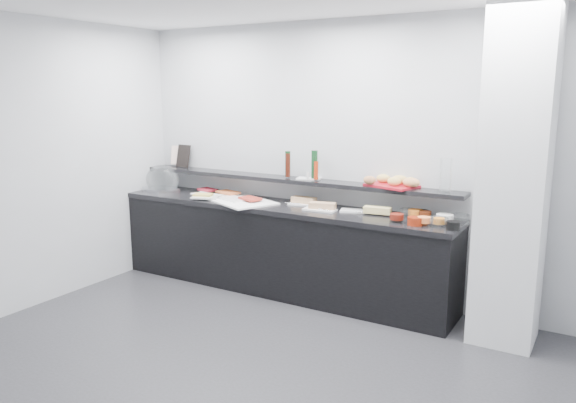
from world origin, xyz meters
The scene contains 56 objects.
ground centered at (0.00, 0.00, 0.00)m, with size 5.00×5.00×0.00m, color #2D2D30.
back_wall centered at (0.00, 2.00, 1.35)m, with size 5.00×0.02×2.70m, color #B1B4B8.
column centered at (1.50, 1.65, 1.35)m, with size 0.50×0.50×2.70m, color silver.
buffet_cabinet centered at (-0.70, 1.70, 0.42)m, with size 3.60×0.60×0.85m, color black.
counter_top centered at (-0.70, 1.70, 0.88)m, with size 3.62×0.62×0.05m, color black.
wall_shelf centered at (-0.70, 1.88, 1.13)m, with size 3.60×0.25×0.04m, color black.
cloche_base centered at (-2.26, 1.67, 0.92)m, with size 0.40×0.27×0.04m, color silver.
cloche_dome centered at (-2.27, 1.71, 1.03)m, with size 0.39×0.26×0.34m, color white.
linen_runner centered at (-1.26, 1.69, 0.91)m, with size 1.04×0.49×0.01m, color white.
platter_meat_a centered at (-1.61, 1.84, 0.92)m, with size 0.30×0.20×0.01m, color silver.
food_meat_a centered at (-1.72, 1.83, 0.94)m, with size 0.21×0.14×0.02m, color maroon.
platter_salmon centered at (-1.50, 1.84, 0.92)m, with size 0.33×0.22×0.01m, color silver.
food_salmon centered at (-1.42, 1.81, 0.94)m, with size 0.25×0.16×0.02m, color #D15C2A.
platter_cheese centered at (-1.50, 1.54, 0.92)m, with size 0.29×0.19×0.01m, color silver.
food_cheese centered at (-1.56, 1.56, 0.94)m, with size 0.19×0.12×0.02m, color gold.
platter_meat_b centered at (-1.21, 1.62, 0.92)m, with size 0.32×0.21×0.01m, color white.
food_meat_b centered at (-1.01, 1.64, 0.94)m, with size 0.23×0.14×0.02m, color maroon.
sandwich_plate_left centered at (-0.46, 1.82, 0.91)m, with size 0.34×0.15×0.01m, color white.
sandwich_food_left centered at (-0.49, 1.84, 0.94)m, with size 0.25×0.10×0.06m, color tan.
tongs_left centered at (-0.57, 1.75, 0.92)m, with size 0.01×0.01×0.16m, color silver.
sandwich_plate_mid centered at (-0.22, 1.65, 0.91)m, with size 0.32×0.14×0.01m, color white.
sandwich_food_mid centered at (-0.21, 1.68, 0.94)m, with size 0.25×0.10×0.06m, color tan.
tongs_mid centered at (-0.17, 1.63, 0.92)m, with size 0.01×0.01×0.16m, color silver.
sandwich_plate_right centered at (0.14, 1.80, 0.91)m, with size 0.37×0.16×0.01m, color white.
sandwich_food_right centered at (0.33, 1.76, 0.94)m, with size 0.25×0.10×0.06m, color #DFC975.
tongs_right centered at (0.22, 1.72, 0.92)m, with size 0.01×0.01×0.16m, color silver.
bowl_glass_fruit centered at (0.59, 1.83, 0.94)m, with size 0.15×0.15×0.07m, color white.
fill_glass_fruit centered at (0.66, 1.83, 0.95)m, with size 0.13×0.13×0.05m, color orange.
bowl_black_jam centered at (0.71, 1.85, 0.94)m, with size 0.13×0.13×0.07m, color black.
fill_black_jam centered at (0.76, 1.82, 0.95)m, with size 0.11×0.11×0.05m, color #5C220D.
bowl_glass_cream centered at (1.05, 1.83, 0.94)m, with size 0.19×0.19×0.07m, color white.
fill_glass_cream centered at (0.94, 1.78, 0.95)m, with size 0.15×0.15×0.05m, color white.
bowl_red_jam centered at (0.75, 1.54, 0.94)m, with size 0.13×0.13×0.07m, color maroon.
fill_red_jam centered at (0.58, 1.58, 0.95)m, with size 0.12×0.12×0.05m, color #61180D.
bowl_glass_salmon centered at (0.93, 1.63, 0.94)m, with size 0.17×0.17×0.07m, color white.
fill_glass_salmon centered at (0.82, 1.58, 0.95)m, with size 0.11×0.11×0.05m, color orange.
bowl_black_fruit centered at (1.07, 1.55, 0.94)m, with size 0.12×0.12×0.07m, color black.
fill_black_fruit centered at (0.94, 1.61, 0.95)m, with size 0.09×0.09×0.05m, color orange.
framed_print centered at (-2.15, 1.94, 1.28)m, with size 0.19×0.02×0.26m, color black.
print_art centered at (-2.26, 1.98, 1.28)m, with size 0.18×0.00×0.22m, color beige.
condiment_tray centered at (-0.48, 1.91, 1.16)m, with size 0.24×0.15×0.01m, color white.
bottle_green_a centered at (-0.71, 1.88, 1.29)m, with size 0.05×0.05×0.26m, color #0E3416.
bottle_brown centered at (-0.70, 1.86, 1.28)m, with size 0.05×0.05×0.24m, color #39130A.
bottle_green_b centered at (-0.42, 1.91, 1.30)m, with size 0.06×0.06×0.28m, color #0E3418.
bottle_hot centered at (-0.37, 1.85, 1.25)m, with size 0.04×0.04×0.18m, color #A5270B.
shaker_salt centered at (-0.35, 1.87, 1.20)m, with size 0.03×0.03×0.07m, color silver.
shaker_pepper centered at (-0.46, 1.85, 1.20)m, with size 0.03×0.03×0.07m, color silver.
bread_tray centered at (0.40, 1.90, 1.16)m, with size 0.44×0.31×0.02m, color #A6111F.
bread_roll_nw centered at (0.30, 1.96, 1.21)m, with size 0.13×0.08×0.08m, color #D6B051.
bread_roll_n centered at (0.45, 1.96, 1.21)m, with size 0.15×0.10×0.08m, color gold.
bread_roll_ne centered at (0.58, 1.91, 1.21)m, with size 0.13×0.09×0.08m, color tan.
bread_roll_sw centered at (0.23, 1.80, 1.21)m, with size 0.12×0.08×0.08m, color #AC6C41.
bread_roll_se centered at (0.61, 1.86, 1.21)m, with size 0.13×0.09×0.08m, color #D88B52.
bread_roll_midw centered at (0.45, 1.84, 1.21)m, with size 0.13×0.08×0.08m, color gold.
bread_roll_mide centered at (0.59, 1.85, 1.21)m, with size 0.13×0.09×0.08m, color #C7824C.
carafe centered at (0.91, 1.85, 1.30)m, with size 0.10×0.10×0.30m, color silver.
Camera 1 is at (2.18, -3.01, 2.03)m, focal length 35.00 mm.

